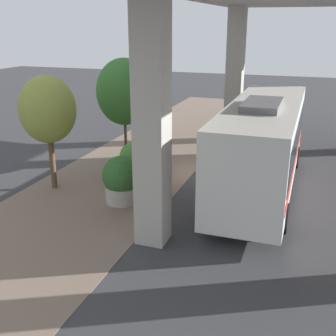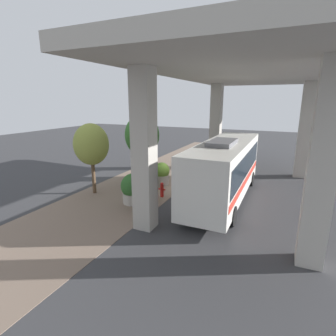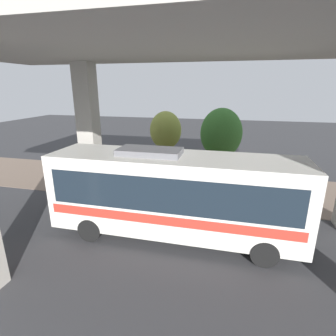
# 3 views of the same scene
# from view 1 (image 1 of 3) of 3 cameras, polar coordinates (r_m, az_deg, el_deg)

# --- Properties ---
(ground_plane) EXTENTS (80.00, 80.00, 0.00)m
(ground_plane) POSITION_cam_1_polar(r_m,az_deg,el_deg) (19.06, 3.47, -0.74)
(ground_plane) COLOR #38383A
(ground_plane) RESTS_ON ground
(sidewalk_strip) EXTENTS (6.00, 40.00, 0.02)m
(sidewalk_strip) POSITION_cam_1_polar(r_m,az_deg,el_deg) (20.03, -4.82, 0.23)
(sidewalk_strip) COLOR #7A6656
(sidewalk_strip) RESTS_ON ground
(overpass) EXTENTS (9.40, 20.71, 7.95)m
(overpass) POSITION_cam_1_polar(r_m,az_deg,el_deg) (17.33, 17.63, 19.98)
(overpass) COLOR #ADA89E
(overpass) RESTS_ON ground
(bus) EXTENTS (2.67, 10.21, 3.82)m
(bus) POSITION_cam_1_polar(r_m,az_deg,el_deg) (16.78, 12.68, 3.46)
(bus) COLOR silver
(bus) RESTS_ON ground
(fire_hydrant) EXTENTS (0.45, 0.22, 0.97)m
(fire_hydrant) POSITION_cam_1_polar(r_m,az_deg,el_deg) (16.91, -0.50, -1.56)
(fire_hydrant) COLOR red
(fire_hydrant) RESTS_ON ground
(planter_front) EXTENTS (1.17, 1.17, 1.65)m
(planter_front) POSITION_cam_1_polar(r_m,az_deg,el_deg) (19.18, -1.37, 2.03)
(planter_front) COLOR #ADA89E
(planter_front) RESTS_ON ground
(planter_middle) EXTENTS (1.48, 1.48, 1.81)m
(planter_middle) POSITION_cam_1_polar(r_m,az_deg,el_deg) (15.82, -6.24, -1.62)
(planter_middle) COLOR #ADA89E
(planter_middle) RESTS_ON ground
(planter_back) EXTENTS (1.25, 1.25, 1.59)m
(planter_back) POSITION_cam_1_polar(r_m,az_deg,el_deg) (18.39, -4.62, 1.03)
(planter_back) COLOR #ADA89E
(planter_back) RESTS_ON ground
(street_tree_near) EXTENTS (2.21, 2.21, 4.59)m
(street_tree_near) POSITION_cam_1_polar(r_m,az_deg,el_deg) (17.13, -15.99, 7.56)
(street_tree_near) COLOR brown
(street_tree_near) RESTS_ON ground
(street_tree_far) EXTENTS (2.55, 2.55, 4.99)m
(street_tree_far) POSITION_cam_1_polar(r_m,az_deg,el_deg) (19.70, -5.97, 10.21)
(street_tree_far) COLOR brown
(street_tree_far) RESTS_ON ground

